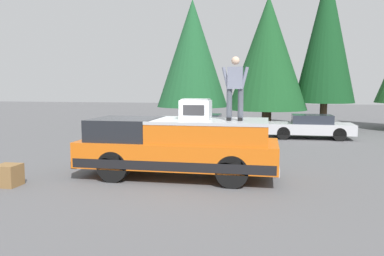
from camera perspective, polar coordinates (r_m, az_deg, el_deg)
ground_plane at (r=11.21m, az=-4.36°, el=-7.05°), size 90.00×90.00×0.00m
pickup_truck at (r=10.88m, az=-2.02°, el=-2.75°), size 2.01×5.54×1.65m
compressor_unit at (r=10.84m, az=0.54°, el=2.83°), size 0.65×0.84×0.56m
person_on_truck_bed at (r=10.36m, az=6.37°, el=6.08°), size 0.29×0.72×1.69m
parked_car_silver at (r=19.76m, az=17.00°, el=0.21°), size 1.64×4.10×1.16m
parked_car_grey at (r=19.31m, az=1.15°, el=0.35°), size 1.64×4.10×1.16m
wooden_crate at (r=11.09m, az=-25.44°, el=-6.31°), size 0.56×0.56×0.56m
conifer_left at (r=24.37m, az=19.17°, el=12.76°), size 3.44×3.44×9.39m
conifer_center_left at (r=23.34m, az=11.11°, el=10.76°), size 4.64×4.64×7.74m
conifer_center_right at (r=24.84m, az=0.07°, el=10.90°), size 4.50×4.50×7.94m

